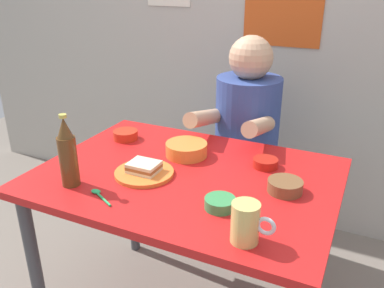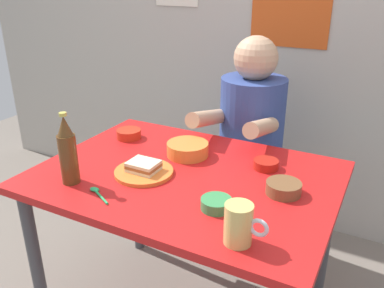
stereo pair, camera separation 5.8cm
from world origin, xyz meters
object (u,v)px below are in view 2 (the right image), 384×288
plate_orange (144,172)px  sandwich (144,166)px  stool (248,192)px  person_seated (251,119)px  dining_table (186,195)px  beer_mug (239,224)px  beer_bottle (68,152)px  soup_bowl_orange (188,149)px

plate_orange → sandwich: bearing=0.0°
stool → person_seated: (0.00, -0.01, 0.42)m
dining_table → beer_mug: size_ratio=8.73×
person_seated → beer_bottle: person_seated is taller
beer_mug → soup_bowl_orange: size_ratio=0.74×
sandwich → beer_bottle: size_ratio=0.42×
beer_bottle → soup_bowl_orange: size_ratio=1.54×
soup_bowl_orange → sandwich: bearing=-106.8°
stool → person_seated: size_ratio=0.63×
person_seated → dining_table: bearing=-93.1°
stool → beer_bottle: size_ratio=1.72×
stool → beer_mug: beer_mug is taller
dining_table → beer_bottle: (-0.33, -0.25, 0.21)m
person_seated → sandwich: bearing=-103.7°
dining_table → soup_bowl_orange: size_ratio=6.47×
sandwich → beer_mug: beer_mug is taller
dining_table → sandwich: size_ratio=10.00×
person_seated → beer_bottle: (-0.36, -0.87, 0.09)m
beer_bottle → soup_bowl_orange: bearing=56.5°
person_seated → soup_bowl_orange: bearing=-102.3°
plate_orange → soup_bowl_orange: size_ratio=1.29×
beer_mug → beer_bottle: bearing=175.6°
soup_bowl_orange → beer_mug: bearing=-48.1°
dining_table → plate_orange: plate_orange is taller
stool → soup_bowl_orange: bearing=-102.0°
sandwich → beer_bottle: beer_bottle is taller
stool → sandwich: bearing=-103.5°
sandwich → soup_bowl_orange: (0.07, 0.22, -0.00)m
sandwich → beer_bottle: 0.27m
sandwich → soup_bowl_orange: size_ratio=0.65×
dining_table → plate_orange: (-0.14, -0.08, 0.10)m
dining_table → stool: (0.03, 0.63, -0.30)m
dining_table → person_seated: person_seated is taller
stool → beer_mug: bearing=-72.3°
plate_orange → sandwich: 0.02m
stool → plate_orange: plate_orange is taller
dining_table → stool: dining_table is taller
sandwich → dining_table: bearing=29.3°
stool → sandwich: 0.84m
soup_bowl_orange → plate_orange: bearing=-106.8°
plate_orange → sandwich: size_ratio=2.00×
soup_bowl_orange → person_seated: bearing=77.7°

